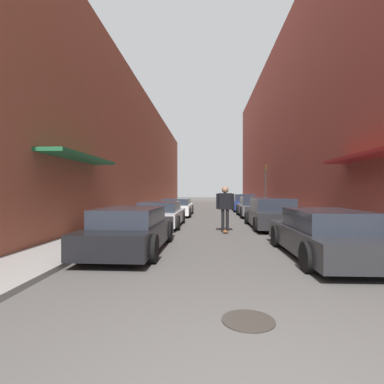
% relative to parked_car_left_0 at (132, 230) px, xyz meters
% --- Properties ---
extents(ground, '(104.11, 104.11, 0.00)m').
position_rel_parked_car_left_0_xyz_m(ground, '(2.58, 12.86, -0.61)').
color(ground, '#4C4947').
extents(curb_strip_left, '(1.80, 47.32, 0.12)m').
position_rel_parked_car_left_0_xyz_m(curb_strip_left, '(-1.92, 17.59, -0.55)').
color(curb_strip_left, gray).
rests_on(curb_strip_left, ground).
extents(curb_strip_right, '(1.80, 47.32, 0.12)m').
position_rel_parked_car_left_0_xyz_m(curb_strip_right, '(7.08, 17.59, -0.55)').
color(curb_strip_right, gray).
rests_on(curb_strip_right, ground).
extents(building_row_left, '(4.90, 47.32, 9.63)m').
position_rel_parked_car_left_0_xyz_m(building_row_left, '(-4.82, 17.58, 4.21)').
color(building_row_left, brown).
rests_on(building_row_left, ground).
extents(building_row_right, '(4.90, 47.32, 14.46)m').
position_rel_parked_car_left_0_xyz_m(building_row_right, '(9.98, 17.59, 6.62)').
color(building_row_right, brown).
rests_on(building_row_right, ground).
extents(parked_car_left_0, '(1.92, 4.72, 1.24)m').
position_rel_parked_car_left_0_xyz_m(parked_car_left_0, '(0.00, 0.00, 0.00)').
color(parked_car_left_0, black).
rests_on(parked_car_left_0, ground).
extents(parked_car_left_1, '(2.04, 4.49, 1.18)m').
position_rel_parked_car_left_0_xyz_m(parked_car_left_1, '(-0.06, 5.70, -0.03)').
color(parked_car_left_1, '#B7B7BC').
rests_on(parked_car_left_1, ground).
extents(parked_car_left_2, '(2.07, 4.73, 1.16)m').
position_rel_parked_car_left_0_xyz_m(parked_car_left_2, '(0.10, 11.80, -0.04)').
color(parked_car_left_2, silver).
rests_on(parked_car_left_2, ground).
extents(parked_car_right_0, '(1.91, 4.65, 1.24)m').
position_rel_parked_car_left_0_xyz_m(parked_car_right_0, '(5.11, -0.66, -0.01)').
color(parked_car_right_0, '#232326').
rests_on(parked_car_right_0, ground).
extents(parked_car_right_1, '(1.97, 4.76, 1.37)m').
position_rel_parked_car_left_0_xyz_m(parked_car_right_1, '(5.06, 5.40, 0.05)').
color(parked_car_right_1, '#232326').
rests_on(parked_car_right_1, ground).
extents(parked_car_right_2, '(1.90, 3.94, 1.30)m').
position_rel_parked_car_left_0_xyz_m(parked_car_right_2, '(5.12, 11.11, 0.02)').
color(parked_car_right_2, '#515459').
rests_on(parked_car_right_2, ground).
extents(parked_car_right_3, '(1.89, 4.51, 1.40)m').
position_rel_parked_car_left_0_xyz_m(parked_car_right_3, '(5.15, 16.57, 0.06)').
color(parked_car_right_3, navy).
rests_on(parked_car_right_3, ground).
extents(skateboarder, '(0.72, 0.78, 1.88)m').
position_rel_parked_car_left_0_xyz_m(skateboarder, '(2.88, 3.85, 0.56)').
color(skateboarder, brown).
rests_on(skateboarder, ground).
extents(manhole_cover, '(0.70, 0.70, 0.02)m').
position_rel_parked_car_left_0_xyz_m(manhole_cover, '(2.69, -4.45, -0.60)').
color(manhole_cover, '#332D28').
rests_on(manhole_cover, ground).
extents(traffic_light, '(0.16, 0.22, 3.76)m').
position_rel_parked_car_left_0_xyz_m(traffic_light, '(7.09, 17.18, 1.82)').
color(traffic_light, '#2D2D2D').
rests_on(traffic_light, curb_strip_right).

